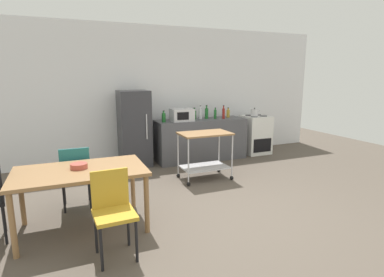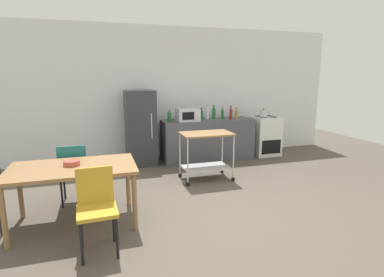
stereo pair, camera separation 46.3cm
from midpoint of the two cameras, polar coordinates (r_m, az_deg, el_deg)
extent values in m
plane|color=brown|center=(4.30, 6.80, -13.73)|extent=(12.00, 12.00, 0.00)
cube|color=white|center=(6.94, -3.90, 8.38)|extent=(8.40, 0.12, 2.90)
cube|color=#4C4C51|center=(6.78, 4.84, -0.25)|extent=(2.00, 0.64, 0.90)
cube|color=olive|center=(3.94, -18.24, -5.28)|extent=(1.50, 0.90, 0.04)
cylinder|color=olive|center=(3.78, -28.67, -12.93)|extent=(0.06, 0.06, 0.71)
cylinder|color=olive|center=(3.75, -7.10, -11.75)|extent=(0.06, 0.06, 0.71)
cylinder|color=olive|center=(4.50, -26.82, -8.92)|extent=(0.06, 0.06, 0.71)
cylinder|color=olive|center=(4.47, -8.95, -7.90)|extent=(0.06, 0.06, 0.71)
cube|color=gold|center=(3.30, -13.36, -13.13)|extent=(0.42, 0.42, 0.04)
cube|color=gold|center=(3.39, -13.91, -8.50)|extent=(0.38, 0.05, 0.40)
cylinder|color=black|center=(3.25, -15.90, -18.53)|extent=(0.03, 0.03, 0.45)
cylinder|color=black|center=(3.29, -9.68, -17.92)|extent=(0.03, 0.03, 0.45)
cylinder|color=black|center=(3.55, -16.34, -15.85)|extent=(0.03, 0.03, 0.45)
cylinder|color=black|center=(3.58, -10.72, -15.33)|extent=(0.03, 0.03, 0.45)
cube|color=#1E666B|center=(4.71, -18.49, -5.89)|extent=(0.41, 0.41, 0.04)
cube|color=#1E666B|center=(4.47, -18.73, -3.87)|extent=(0.38, 0.04, 0.40)
cylinder|color=black|center=(4.94, -16.27, -7.92)|extent=(0.03, 0.03, 0.45)
cylinder|color=black|center=(4.95, -20.24, -8.13)|extent=(0.03, 0.03, 0.45)
cylinder|color=black|center=(4.62, -16.22, -9.30)|extent=(0.03, 0.03, 0.45)
cylinder|color=black|center=(4.63, -20.48, -9.51)|extent=(0.03, 0.03, 0.45)
cylinder|color=black|center=(4.49, -29.30, -11.00)|extent=(0.03, 0.03, 0.45)
cylinder|color=black|center=(4.17, -29.44, -12.69)|extent=(0.03, 0.03, 0.45)
cube|color=white|center=(7.46, 15.14, 0.48)|extent=(0.60, 0.60, 0.90)
cube|color=black|center=(7.25, 16.34, -1.54)|extent=(0.48, 0.01, 0.32)
cylinder|color=#47474C|center=(7.22, 14.97, 3.83)|extent=(0.16, 0.16, 0.02)
cylinder|color=#47474C|center=(7.36, 16.68, 3.88)|extent=(0.16, 0.16, 0.02)
cylinder|color=#47474C|center=(7.42, 13.98, 4.08)|extent=(0.16, 0.16, 0.02)
cylinder|color=#47474C|center=(7.56, 15.67, 4.12)|extent=(0.16, 0.16, 0.02)
cube|color=#333338|center=(6.42, -7.54, 1.97)|extent=(0.60, 0.60, 1.55)
cylinder|color=silver|center=(6.13, -5.39, 2.31)|extent=(0.02, 0.02, 0.50)
cube|color=olive|center=(5.40, 5.15, 0.87)|extent=(0.90, 0.56, 0.03)
cube|color=silver|center=(5.55, 5.03, -5.38)|extent=(0.83, 0.52, 0.02)
cylinder|color=silver|center=(5.11, 1.79, -4.13)|extent=(0.02, 0.02, 0.76)
sphere|color=black|center=(5.24, 1.76, -8.50)|extent=(0.07, 0.07, 0.07)
cylinder|color=silver|center=(5.44, 10.18, -3.34)|extent=(0.02, 0.02, 0.76)
sphere|color=black|center=(5.56, 10.03, -7.48)|extent=(0.07, 0.07, 0.07)
cylinder|color=silver|center=(5.57, 0.09, -2.80)|extent=(0.02, 0.02, 0.76)
sphere|color=black|center=(5.69, 0.09, -6.85)|extent=(0.07, 0.07, 0.07)
cylinder|color=silver|center=(5.87, 7.93, -2.16)|extent=(0.02, 0.02, 0.76)
sphere|color=black|center=(5.99, 7.82, -6.03)|extent=(0.07, 0.07, 0.07)
cylinder|color=#1E6628|center=(6.35, -2.16, 3.95)|extent=(0.08, 0.08, 0.18)
cylinder|color=#1E6628|center=(6.33, -2.16, 4.97)|extent=(0.04, 0.04, 0.04)
cylinder|color=black|center=(6.33, -2.16, 5.21)|extent=(0.04, 0.04, 0.01)
cube|color=silver|center=(6.45, 1.27, 4.41)|extent=(0.46, 0.34, 0.26)
cube|color=black|center=(6.27, 1.44, 4.21)|extent=(0.25, 0.01, 0.16)
cylinder|color=#1E6628|center=(6.72, 3.70, 4.37)|extent=(0.08, 0.08, 0.19)
cylinder|color=#1E6628|center=(6.71, 3.71, 5.39)|extent=(0.04, 0.04, 0.05)
cylinder|color=black|center=(6.70, 3.71, 5.68)|extent=(0.04, 0.04, 0.01)
cylinder|color=silver|center=(6.77, 4.86, 4.61)|extent=(0.07, 0.07, 0.24)
cylinder|color=silver|center=(6.76, 4.88, 5.81)|extent=(0.03, 0.03, 0.05)
cylinder|color=black|center=(6.76, 4.89, 6.06)|extent=(0.04, 0.04, 0.01)
cylinder|color=#1E6628|center=(6.83, 6.02, 4.61)|extent=(0.07, 0.07, 0.23)
cylinder|color=#1E6628|center=(6.81, 6.05, 5.81)|extent=(0.03, 0.03, 0.06)
cylinder|color=black|center=(6.81, 6.06, 6.11)|extent=(0.04, 0.04, 0.01)
cylinder|color=#1E6628|center=(6.81, 7.64, 4.41)|extent=(0.06, 0.06, 0.19)
cylinder|color=#1E6628|center=(6.80, 7.66, 5.39)|extent=(0.03, 0.03, 0.04)
cylinder|color=black|center=(6.80, 7.67, 5.62)|extent=(0.03, 0.03, 0.01)
cylinder|color=maroon|center=(6.81, 9.20, 4.50)|extent=(0.06, 0.06, 0.23)
cylinder|color=maroon|center=(6.79, 9.23, 5.70)|extent=(0.03, 0.03, 0.06)
cylinder|color=black|center=(6.79, 9.24, 6.00)|extent=(0.03, 0.03, 0.01)
cylinder|color=gold|center=(7.06, 10.11, 4.46)|extent=(0.08, 0.08, 0.16)
cylinder|color=gold|center=(7.05, 10.14, 5.33)|extent=(0.03, 0.03, 0.05)
cylinder|color=black|center=(7.04, 10.15, 5.57)|extent=(0.04, 0.04, 0.01)
cylinder|color=#B24C3F|center=(3.98, -18.43, -4.38)|extent=(0.20, 0.20, 0.06)
cylinder|color=silver|center=(7.23, 14.99, 4.56)|extent=(0.17, 0.17, 0.16)
sphere|color=black|center=(7.22, 15.03, 5.31)|extent=(0.03, 0.03, 0.03)
cylinder|color=silver|center=(7.29, 15.76, 4.76)|extent=(0.08, 0.02, 0.07)
camera|label=1|loc=(0.23, -87.42, 0.53)|focal=28.65mm
camera|label=2|loc=(0.23, 92.58, -0.53)|focal=28.65mm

